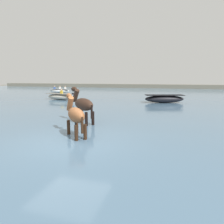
% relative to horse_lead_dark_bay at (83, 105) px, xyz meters
% --- Properties ---
extents(ground_plane, '(120.00, 120.00, 0.00)m').
position_rel_horse_lead_dark_bay_xyz_m(ground_plane, '(0.77, -2.84, -1.27)').
color(ground_plane, '#666051').
extents(water_surface, '(90.00, 90.00, 0.38)m').
position_rel_horse_lead_dark_bay_xyz_m(water_surface, '(0.77, 7.16, -1.08)').
color(water_surface, slate).
rests_on(water_surface, ground).
extents(horse_lead_dark_bay, '(1.80, 1.43, 2.15)m').
position_rel_horse_lead_dark_bay_xyz_m(horse_lead_dark_bay, '(0.00, 0.00, 0.00)').
color(horse_lead_dark_bay, '#382319').
rests_on(horse_lead_dark_bay, ground).
extents(horse_trailing_chestnut, '(1.50, 1.52, 1.98)m').
position_rel_horse_lead_dark_bay_xyz_m(horse_trailing_chestnut, '(0.72, -2.23, -0.10)').
color(horse_trailing_chestnut, brown).
rests_on(horse_trailing_chestnut, ground).
extents(boat_far_inshore, '(3.15, 1.45, 1.05)m').
position_rel_horse_lead_dark_bay_xyz_m(boat_far_inshore, '(-12.44, 18.64, -0.59)').
color(boat_far_inshore, silver).
rests_on(boat_far_inshore, water_surface).
extents(boat_mid_channel, '(3.33, 1.54, 1.10)m').
position_rel_horse_lead_dark_bay_xyz_m(boat_mid_channel, '(-7.01, 9.74, -0.58)').
color(boat_mid_channel, '#B2AD9E').
rests_on(boat_mid_channel, water_surface).
extents(boat_mid_outer, '(3.72, 2.23, 0.71)m').
position_rel_horse_lead_dark_bay_xyz_m(boat_mid_outer, '(3.39, 10.06, -0.54)').
color(boat_mid_outer, black).
rests_on(boat_mid_outer, water_surface).
extents(far_shoreline, '(80.00, 2.40, 1.21)m').
position_rel_horse_lead_dark_bay_xyz_m(far_shoreline, '(0.77, 37.74, -0.66)').
color(far_shoreline, '#706B5B').
rests_on(far_shoreline, ground).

